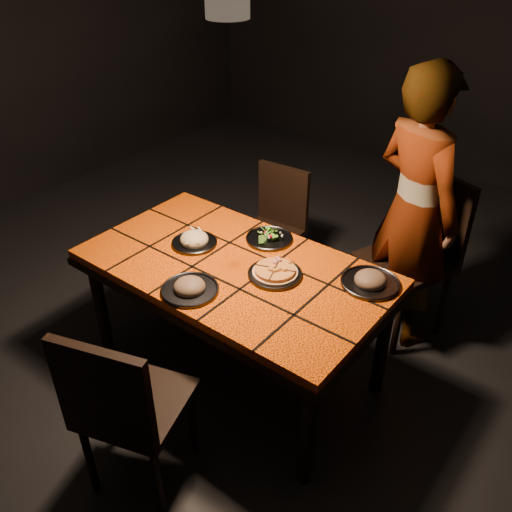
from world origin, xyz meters
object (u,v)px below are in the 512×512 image
Objects in this scene: diner at (414,211)px; plate_pasta at (194,241)px; chair_far_right at (419,245)px; dining_table at (235,277)px; plate_pizza at (275,273)px; chair_near at (123,405)px; chair_far_left at (275,220)px.

diner is 6.75× the size of plate_pasta.
plate_pasta is (-0.89, -1.01, 0.18)m from chair_far_right.
dining_table is 5.46× the size of plate_pizza.
chair_far_right is at bearing -122.18° from chair_near.
dining_table is 0.89m from chair_near.
chair_near is 1.01m from plate_pasta.
dining_table is 1.57× the size of chair_far_right.
plate_pasta is (-0.42, 0.90, 0.23)m from chair_near.
plate_pizza is 0.53m from plate_pasta.
dining_table is 1.70× the size of chair_near.
dining_table is 6.44× the size of plate_pasta.
diner is 0.96m from plate_pizza.
chair_far_right is at bearing 4.41° from chair_far_left.
chair_near reaches higher than dining_table.
diner is (0.44, 1.82, 0.30)m from chair_near.
diner is 5.73× the size of plate_pizza.
diner is (0.56, 0.94, 0.18)m from dining_table.
plate_pizza is at bearing -89.79° from chair_far_right.
diner reaches higher than plate_pizza.
chair_far_left is at bearing -151.04° from chair_far_right.
dining_table is 1.11m from diner.
plate_pasta is at bearing 70.97° from diner.
chair_far_right is 0.61× the size of diner.
chair_far_right is at bearing 60.08° from dining_table.
plate_pasta is (0.08, -0.87, 0.28)m from chair_far_left.
chair_near is at bearing -65.03° from plate_pasta.
plate_pasta is at bearing 176.22° from dining_table.
dining_table is at bearing -100.67° from chair_near.
chair_near is (0.11, -0.88, -0.12)m from dining_table.
diner is (-0.03, -0.08, 0.26)m from chair_far_right.
chair_far_right is 4.09× the size of plate_pasta.
dining_table is 0.98m from chair_far_left.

